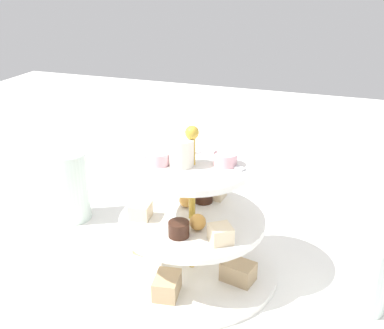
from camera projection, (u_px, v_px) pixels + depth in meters
name	position (u px, v px, depth m)	size (l,w,h in m)	color
ground_plane	(192.00, 271.00, 0.75)	(2.40, 2.40, 0.00)	white
tiered_serving_stand	(192.00, 231.00, 0.72)	(0.27, 0.27, 0.24)	white
water_glass_tall_right	(71.00, 186.00, 0.88)	(0.07, 0.07, 0.13)	silver
butter_knife_left	(262.00, 188.00, 1.02)	(0.17, 0.01, 0.00)	silver
water_glass_mid_back	(367.00, 278.00, 0.65)	(0.06, 0.06, 0.10)	silver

